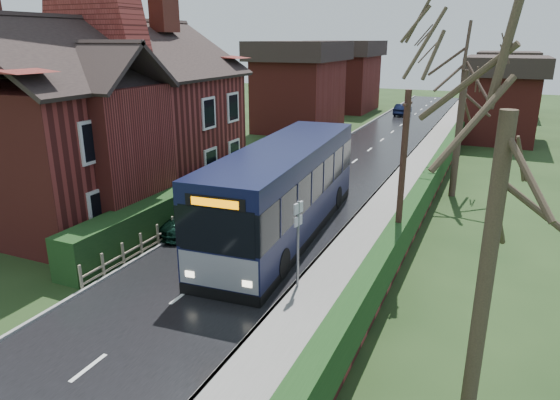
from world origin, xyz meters
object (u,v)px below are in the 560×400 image
at_px(brick_house, 105,114).
at_px(car_silver, 297,173).
at_px(bus, 284,191).
at_px(telegraph_pole, 401,184).
at_px(bus_stop_sign, 298,233).
at_px(car_green, 193,216).

xyz_separation_m(brick_house, car_silver, (7.23, 6.63, -3.74)).
bearing_deg(bus, telegraph_pole, -21.90).
relative_size(brick_house, bus_stop_sign, 4.83).
xyz_separation_m(brick_house, car_green, (5.83, -1.66, -3.79)).
relative_size(bus, car_silver, 3.34).
xyz_separation_m(car_silver, telegraph_pole, (7.30, -8.75, 2.53)).
bearing_deg(bus_stop_sign, telegraph_pole, 56.70).
relative_size(car_silver, bus_stop_sign, 1.23).
height_order(brick_house, telegraph_pole, brick_house).
height_order(car_green, bus_stop_sign, bus_stop_sign).
height_order(brick_house, car_green, brick_house).
distance_m(brick_house, bus_stop_sign, 13.11).
xyz_separation_m(bus_stop_sign, telegraph_pole, (2.60, 2.77, 1.17)).
relative_size(bus_stop_sign, telegraph_pole, 0.48).
bearing_deg(telegraph_pole, car_green, -176.11).
bearing_deg(car_green, brick_house, 170.77).
relative_size(brick_house, car_green, 3.61).
distance_m(bus, car_silver, 7.62).
height_order(car_green, telegraph_pole, telegraph_pole).
relative_size(car_green, bus_stop_sign, 1.34).
relative_size(brick_house, car_silver, 3.91).
bearing_deg(bus_stop_sign, bus, 128.39).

